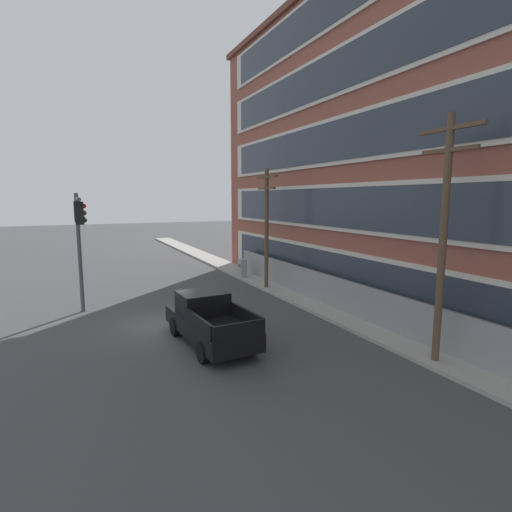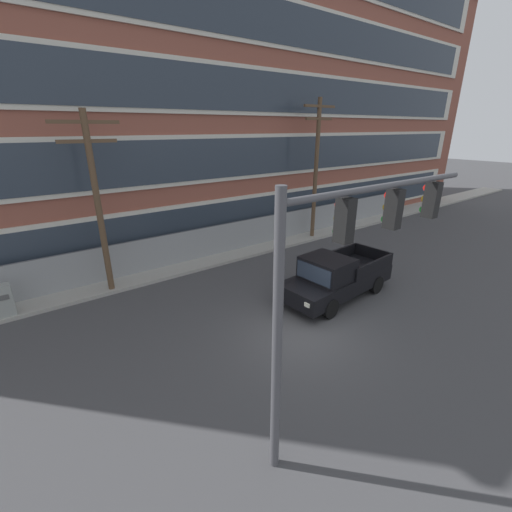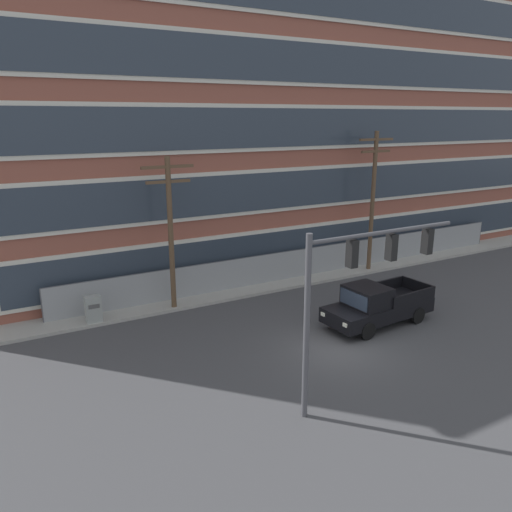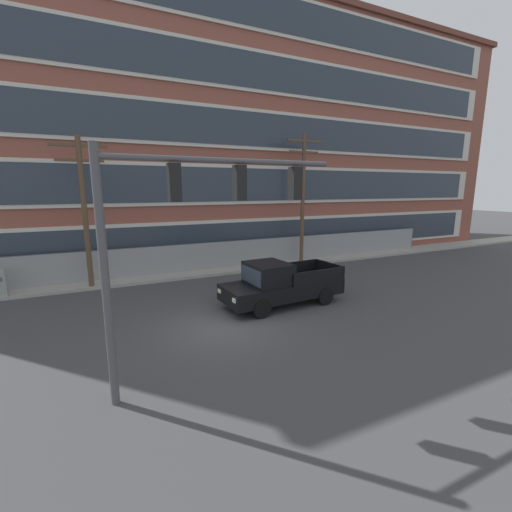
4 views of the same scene
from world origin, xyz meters
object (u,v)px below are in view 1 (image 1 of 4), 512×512
Objects in this scene: pickup_truck_black at (209,320)px; utility_pole_midblock at (444,230)px; traffic_signal_mast at (79,228)px; electrical_cabinet at (242,269)px; utility_pole_near_corner at (267,223)px.

utility_pole_midblock reaches higher than pickup_truck_black.
traffic_signal_mast is 4.29× the size of electrical_cabinet.
electrical_cabinet is (-3.98, -0.01, -3.61)m from utility_pole_near_corner.
utility_pole_midblock is (10.75, 11.25, 0.29)m from traffic_signal_mast.
pickup_truck_black is 13.33m from electrical_cabinet.
traffic_signal_mast is 1.08× the size of pickup_truck_black.
electrical_cabinet is (-17.15, -0.24, -4.12)m from utility_pole_midblock.
electrical_cabinet is at bearing 151.02° from pickup_truck_black.
traffic_signal_mast reaches higher than pickup_truck_black.
utility_pole_near_corner is at bearing 0.15° from electrical_cabinet.
pickup_truck_black is at bearing -129.32° from utility_pole_midblock.
utility_pole_midblock reaches higher than traffic_signal_mast.
utility_pole_near_corner reaches higher than traffic_signal_mast.
utility_pole_near_corner reaches higher than electrical_cabinet.
utility_pole_midblock is at bearing 50.68° from pickup_truck_black.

